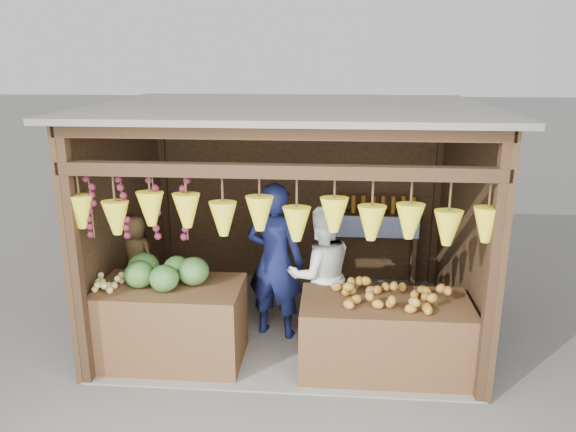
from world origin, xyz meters
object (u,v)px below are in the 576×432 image
Objects in this scene: counter_right at (384,336)px; vendor_seated at (136,257)px; man_standing at (275,261)px; woman_standing at (321,275)px; counter_left at (172,323)px.

counter_right is 1.67× the size of vendor_seated.
counter_right is 0.93× the size of man_standing.
counter_right is 1.01m from woman_standing.
man_standing is 1.78× the size of vendor_seated.
vendor_seated is at bearing 162.41° from counter_right.
man_standing is at bearing 32.53° from counter_left.
counter_right is at bearing -178.70° from vendor_seated.
counter_left is at bearing 4.10° from woman_standing.
woman_standing is 2.26m from vendor_seated.
woman_standing is at bearing -170.51° from man_standing.
man_standing is 0.54m from woman_standing.
woman_standing is (0.52, -0.05, -0.12)m from man_standing.
woman_standing is at bearing 21.37° from counter_left.
man_standing is 1.16× the size of woman_standing.
vendor_seated is at bearing -24.82° from woman_standing.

